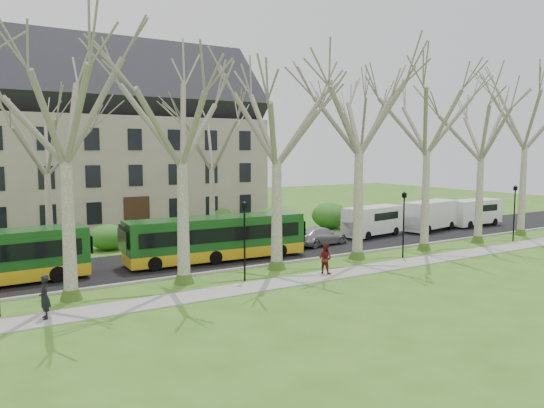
{
  "coord_description": "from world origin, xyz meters",
  "views": [
    {
      "loc": [
        -19.67,
        -25.95,
        7.14
      ],
      "look_at": [
        -1.77,
        3.0,
        3.65
      ],
      "focal_mm": 35.0,
      "sensor_mm": 36.0,
      "label": 1
    }
  ],
  "objects_px": {
    "bus_follow": "(217,238)",
    "van_c": "(474,213)",
    "van_b": "(430,216)",
    "pedestrian_b": "(325,258)",
    "sedan": "(320,236)",
    "van_a": "(373,222)",
    "pedestrian_a": "(45,297)"
  },
  "relations": [
    {
      "from": "bus_follow",
      "to": "van_c",
      "type": "distance_m",
      "value": 27.26
    },
    {
      "from": "van_b",
      "to": "pedestrian_b",
      "type": "xyz_separation_m",
      "value": [
        -17.79,
        -8.15,
        -0.43
      ]
    },
    {
      "from": "sedan",
      "to": "van_a",
      "type": "xyz_separation_m",
      "value": [
        6.12,
        0.91,
        0.53
      ]
    },
    {
      "from": "pedestrian_a",
      "to": "pedestrian_b",
      "type": "xyz_separation_m",
      "value": [
        15.05,
        0.39,
        -0.06
      ]
    },
    {
      "from": "van_b",
      "to": "van_c",
      "type": "height_order",
      "value": "van_b"
    },
    {
      "from": "bus_follow",
      "to": "van_b",
      "type": "xyz_separation_m",
      "value": [
        21.49,
        1.62,
        -0.16
      ]
    },
    {
      "from": "van_a",
      "to": "van_b",
      "type": "bearing_deg",
      "value": -10.91
    },
    {
      "from": "sedan",
      "to": "van_c",
      "type": "height_order",
      "value": "van_c"
    },
    {
      "from": "van_a",
      "to": "pedestrian_b",
      "type": "height_order",
      "value": "van_a"
    },
    {
      "from": "sedan",
      "to": "van_a",
      "type": "bearing_deg",
      "value": -90.53
    },
    {
      "from": "van_a",
      "to": "pedestrian_a",
      "type": "relative_size",
      "value": 3.02
    },
    {
      "from": "bus_follow",
      "to": "van_c",
      "type": "bearing_deg",
      "value": 6.0
    },
    {
      "from": "sedan",
      "to": "van_a",
      "type": "relative_size",
      "value": 0.85
    },
    {
      "from": "bus_follow",
      "to": "sedan",
      "type": "relative_size",
      "value": 2.44
    },
    {
      "from": "bus_follow",
      "to": "van_a",
      "type": "xyz_separation_m",
      "value": [
        15.07,
        1.89,
        -0.23
      ]
    },
    {
      "from": "sedan",
      "to": "pedestrian_a",
      "type": "xyz_separation_m",
      "value": [
        -20.31,
        -7.9,
        0.24
      ]
    },
    {
      "from": "sedan",
      "to": "pedestrian_b",
      "type": "relative_size",
      "value": 2.76
    },
    {
      "from": "van_a",
      "to": "van_b",
      "type": "distance_m",
      "value": 6.42
    },
    {
      "from": "van_a",
      "to": "pedestrian_a",
      "type": "bearing_deg",
      "value": -170.0
    },
    {
      "from": "van_a",
      "to": "pedestrian_a",
      "type": "xyz_separation_m",
      "value": [
        -26.42,
        -8.81,
        -0.29
      ]
    },
    {
      "from": "sedan",
      "to": "van_b",
      "type": "relative_size",
      "value": 0.8
    },
    {
      "from": "bus_follow",
      "to": "van_a",
      "type": "relative_size",
      "value": 2.08
    },
    {
      "from": "van_b",
      "to": "pedestrian_a",
      "type": "height_order",
      "value": "van_b"
    },
    {
      "from": "bus_follow",
      "to": "pedestrian_a",
      "type": "height_order",
      "value": "bus_follow"
    },
    {
      "from": "bus_follow",
      "to": "van_c",
      "type": "height_order",
      "value": "bus_follow"
    },
    {
      "from": "pedestrian_a",
      "to": "van_c",
      "type": "bearing_deg",
      "value": 101.95
    },
    {
      "from": "van_c",
      "to": "pedestrian_b",
      "type": "distance_m",
      "value": 24.83
    },
    {
      "from": "van_c",
      "to": "pedestrian_a",
      "type": "relative_size",
      "value": 3.03
    },
    {
      "from": "van_a",
      "to": "pedestrian_b",
      "type": "xyz_separation_m",
      "value": [
        -11.37,
        -8.42,
        -0.36
      ]
    },
    {
      "from": "van_a",
      "to": "van_b",
      "type": "relative_size",
      "value": 0.94
    },
    {
      "from": "bus_follow",
      "to": "pedestrian_a",
      "type": "relative_size",
      "value": 6.28
    },
    {
      "from": "bus_follow",
      "to": "pedestrian_b",
      "type": "distance_m",
      "value": 7.53
    }
  ]
}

